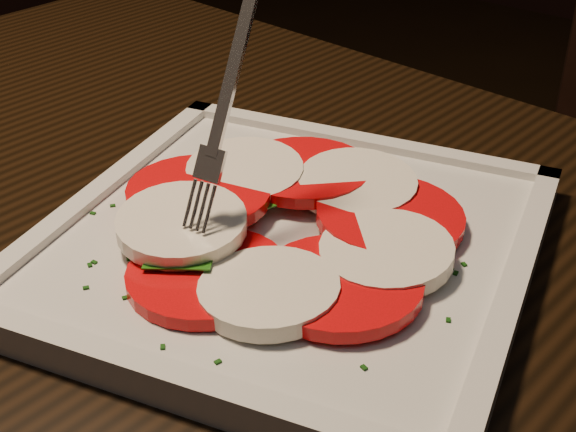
# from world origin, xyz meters

# --- Properties ---
(plate) EXTENTS (0.35, 0.35, 0.01)m
(plate) POSITION_xyz_m (-0.16, 0.16, 0.76)
(plate) COLOR silver
(plate) RESTS_ON table
(caprese_salad) EXTENTS (0.24, 0.24, 0.03)m
(caprese_salad) POSITION_xyz_m (-0.16, 0.16, 0.77)
(caprese_salad) COLOR red
(caprese_salad) RESTS_ON plate
(fork) EXTENTS (0.04, 0.08, 0.14)m
(fork) POSITION_xyz_m (-0.19, 0.16, 0.86)
(fork) COLOR white
(fork) RESTS_ON caprese_salad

